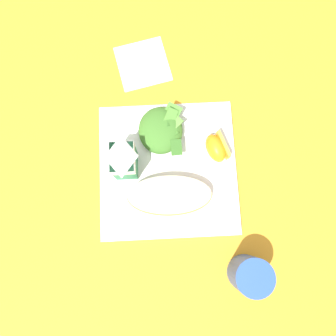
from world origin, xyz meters
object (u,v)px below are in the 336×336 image
Objects in this scene: paper_napkin at (143,64)px; white_plate at (168,170)px; milk_carton at (124,160)px; green_salad_pile at (161,130)px; orange_wedge_front at (216,148)px; drinking_blue_cup at (250,275)px; cheesy_pizza_bread at (169,195)px.

white_plate is at bearing -169.71° from paper_napkin.
white_plate is at bearing -96.84° from milk_carton.
green_salad_pile is 1.03× the size of milk_carton.
drinking_blue_cup is (-0.25, -0.04, 0.01)m from orange_wedge_front.
cheesy_pizza_bread is 1.52× the size of green_salad_pile.
green_salad_pile is 1.28× the size of drinking_blue_cup.
white_plate reaches higher than paper_napkin.
orange_wedge_front is at bearing -82.32° from milk_carton.
milk_carton is at bearing 97.68° from orange_wedge_front.
green_salad_pile is at bearing 4.43° from cheesy_pizza_bread.
paper_napkin is (0.30, 0.04, -0.03)m from cheesy_pizza_bread.
cheesy_pizza_bread reaches higher than white_plate.
green_salad_pile is at bearing 27.66° from drinking_blue_cup.
white_plate is 0.26m from drinking_blue_cup.
drinking_blue_cup reaches higher than cheesy_pizza_bread.
orange_wedge_front is at bearing -111.13° from green_salad_pile.
cheesy_pizza_bread is at bearing -175.57° from green_salad_pile.
cheesy_pizza_bread is 1.95× the size of drinking_blue_cup.
milk_carton is 1.00× the size of paper_napkin.
cheesy_pizza_bread is 0.21m from drinking_blue_cup.
green_salad_pile reaches higher than orange_wedge_front.
orange_wedge_front is 0.25m from drinking_blue_cup.
orange_wedge_front is at bearing -47.65° from cheesy_pizza_bread.
white_plate is 0.08m from green_salad_pile.
orange_wedge_front reaches higher than paper_napkin.
paper_napkin is at bearing -9.46° from milk_carton.
milk_carton is 0.19m from orange_wedge_front.
orange_wedge_front reaches higher than white_plate.
green_salad_pile is (0.13, 0.01, 0.00)m from cheesy_pizza_bread.
orange_wedge_front is at bearing -70.82° from white_plate.
green_salad_pile is 1.03× the size of paper_napkin.
green_salad_pile is 0.12m from orange_wedge_front.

